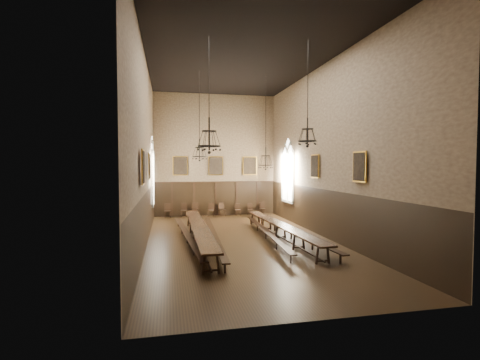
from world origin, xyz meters
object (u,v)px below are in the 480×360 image
object	(u,v)px
chair_3	(211,212)
chair_0	(168,213)
table_left	(199,234)
chair_2	(195,212)
chair_5	(238,212)
chair_7	(262,211)
bench_left_inner	(214,237)
bench_right_inner	(266,234)
bench_left_outer	(187,237)
chair_4	(222,212)
chair_6	(250,211)
chandelier_front_left	(209,139)
chair_1	(184,213)
table_right	(281,232)
chandelier_back_left	(200,150)
chandelier_back_right	(266,159)
chandelier_front_right	(307,134)
bench_right_outer	(291,234)

from	to	relation	value
chair_3	chair_0	bearing A→B (deg)	-162.95
table_left	chair_2	distance (m)	8.59
chair_5	chair_7	distance (m)	1.91
table_left	bench_left_inner	xyz separation A→B (m)	(0.69, -0.23, -0.13)
table_left	bench_right_inner	xyz separation A→B (m)	(3.42, 0.24, -0.15)
bench_left_outer	bench_left_inner	bearing A→B (deg)	-14.32
chair_0	chair_5	distance (m)	5.12
chair_4	chair_6	world-z (taller)	chair_4
chair_6	chandelier_front_left	distance (m)	12.75
bench_left_inner	chair_5	xyz separation A→B (m)	(2.94, 8.79, -0.02)
bench_right_inner	chair_0	world-z (taller)	chair_0
chair_1	chair_6	world-z (taller)	chair_1
table_right	chandelier_back_left	distance (m)	6.38
bench_left_outer	bench_left_inner	distance (m)	1.30
chandelier_back_right	chair_2	bearing A→B (deg)	122.34
bench_left_outer	chair_1	bearing A→B (deg)	88.53
chair_4	bench_right_inner	bearing A→B (deg)	-97.64
bench_left_outer	chair_6	world-z (taller)	chair_6
chair_5	chair_3	bearing A→B (deg)	177.36
chair_5	chair_6	bearing A→B (deg)	3.09
chair_1	chandelier_back_left	xyz separation A→B (m)	(0.65, -5.68, 4.29)
table_left	chandelier_front_left	xyz separation A→B (m)	(0.22, -2.44, 4.41)
chair_4	chair_6	distance (m)	2.16
chair_2	chair_4	xyz separation A→B (m)	(2.00, 0.01, -0.02)
chair_4	chandelier_front_right	xyz separation A→B (m)	(1.85, -11.50, 4.79)
table_left	chandelier_front_right	distance (m)	6.98
table_left	bench_right_outer	world-z (taller)	table_left
bench_left_outer	chair_4	size ratio (longest dim) A/B	10.47
table_left	chair_1	size ratio (longest dim) A/B	10.88
chair_5	chair_6	xyz separation A→B (m)	(0.99, 0.08, -0.01)
bench_left_inner	chair_1	xyz separation A→B (m)	(-1.04, 8.83, 0.01)
chair_3	chair_6	bearing A→B (deg)	16.14
chair_0	chair_7	size ratio (longest dim) A/B	1.07
table_right	bench_right_inner	world-z (taller)	table_right
bench_left_inner	chandelier_front_left	bearing A→B (deg)	-101.97
bench_left_inner	chandelier_back_right	world-z (taller)	chandelier_back_right
table_left	chair_4	xyz separation A→B (m)	(2.46, 8.59, -0.13)
bench_right_inner	chair_0	size ratio (longest dim) A/B	9.62
chandelier_back_right	chandelier_back_left	bearing A→B (deg)	178.16
chair_5	chandelier_back_right	size ratio (longest dim) A/B	0.16
chair_4	chair_7	size ratio (longest dim) A/B	1.04
table_left	bench_left_outer	xyz separation A→B (m)	(-0.57, 0.09, -0.13)
chair_5	chandelier_front_right	size ratio (longest dim) A/B	0.20
bench_right_outer	chandelier_back_left	xyz separation A→B (m)	(-4.36, 2.99, 4.30)
bench_left_outer	chandelier_front_right	size ratio (longest dim) A/B	2.32
bench_right_outer	chair_2	xyz separation A→B (m)	(-4.20, 8.65, 0.02)
table_left	chair_4	world-z (taller)	chair_4
table_left	chair_0	size ratio (longest dim) A/B	10.80
chair_2	chandelier_front_left	size ratio (longest dim) A/B	0.22
bench_left_inner	bench_left_outer	bearing A→B (deg)	165.68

